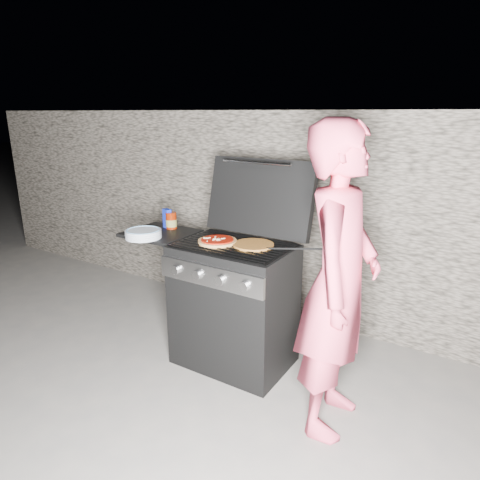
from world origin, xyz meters
The scene contains 10 objects.
ground centered at (0.00, 0.00, 0.00)m, with size 50.00×50.00×0.00m, color #615E5B.
stone_wall centered at (0.00, 1.05, 0.90)m, with size 8.00×0.35×1.80m, color gray.
gas_grill centered at (-0.25, 0.00, 0.46)m, with size 1.34×0.79×0.91m, color black, non-canonical shape.
pizza_topped centered at (-0.12, -0.03, 0.93)m, with size 0.27×0.27×0.03m, color #BE844C, non-canonical shape.
pizza_plain centered at (0.13, 0.04, 0.92)m, with size 0.28×0.28×0.01m, color orange.
sauce_jar centered at (-0.66, 0.12, 0.97)m, with size 0.08×0.08×0.13m, color #6F1803.
blue_carton centered at (-0.70, 0.12, 0.98)m, with size 0.07×0.04×0.15m, color #1125B5.
plate_stack centered at (-0.66, -0.19, 0.93)m, with size 0.26×0.26×0.06m, color silver.
person centered at (0.83, -0.22, 0.88)m, with size 0.64×0.42×1.76m, color #E74A67.
tongs centered at (0.45, 0.00, 0.96)m, with size 0.01×0.01×0.50m, color black.
Camera 1 is at (1.52, -2.36, 1.78)m, focal length 32.00 mm.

